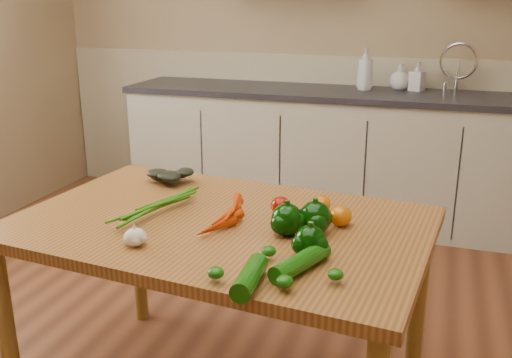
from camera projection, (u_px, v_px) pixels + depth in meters
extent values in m
cube|color=tan|center=(316.00, 26.00, 4.05)|extent=(4.00, 0.02, 2.60)
cube|color=#C0B290|center=(312.00, 130.00, 4.26)|extent=(3.98, 0.03, 1.10)
cube|color=#B0AB93|center=(330.00, 157.00, 3.96)|extent=(2.80, 0.60, 0.86)
cube|color=#2B2B30|center=(333.00, 93.00, 3.83)|extent=(2.84, 0.64, 0.04)
cube|color=#99999E|center=(455.00, 105.00, 3.61)|extent=(0.55, 0.42, 0.10)
cylinder|color=silver|center=(458.00, 73.00, 3.72)|extent=(0.02, 0.02, 0.24)
cube|color=#985F2C|center=(220.00, 226.00, 1.97)|extent=(1.48, 1.03, 0.04)
cylinder|color=olive|center=(7.00, 336.00, 1.99)|extent=(0.06, 0.06, 0.71)
cylinder|color=olive|center=(138.00, 250.00, 2.67)|extent=(0.06, 0.06, 0.71)
cylinder|color=olive|center=(418.00, 307.00, 2.18)|extent=(0.06, 0.06, 0.71)
imported|color=silver|center=(365.00, 69.00, 3.79)|extent=(0.14, 0.14, 0.28)
imported|color=silver|center=(417.00, 76.00, 3.76)|extent=(0.11, 0.11, 0.19)
imported|color=silver|center=(400.00, 77.00, 3.81)|extent=(0.19, 0.19, 0.17)
ellipsoid|color=white|center=(135.00, 237.00, 1.76)|extent=(0.07, 0.07, 0.06)
sphere|color=black|center=(287.00, 220.00, 1.83)|extent=(0.10, 0.10, 0.10)
sphere|color=black|center=(315.00, 218.00, 1.85)|extent=(0.11, 0.11, 0.11)
sphere|color=black|center=(310.00, 241.00, 1.68)|extent=(0.09, 0.09, 0.09)
ellipsoid|color=#8C1002|center=(281.00, 206.00, 2.01)|extent=(0.07, 0.07, 0.07)
ellipsoid|color=#CF5E05|center=(322.00, 204.00, 2.04)|extent=(0.06, 0.06, 0.06)
ellipsoid|color=#CF5E05|center=(341.00, 216.00, 1.91)|extent=(0.08, 0.08, 0.07)
cylinder|color=#0F4C08|center=(301.00, 262.00, 1.59)|extent=(0.14, 0.23, 0.05)
cylinder|color=#0F4C08|center=(250.00, 277.00, 1.50)|extent=(0.07, 0.19, 0.06)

